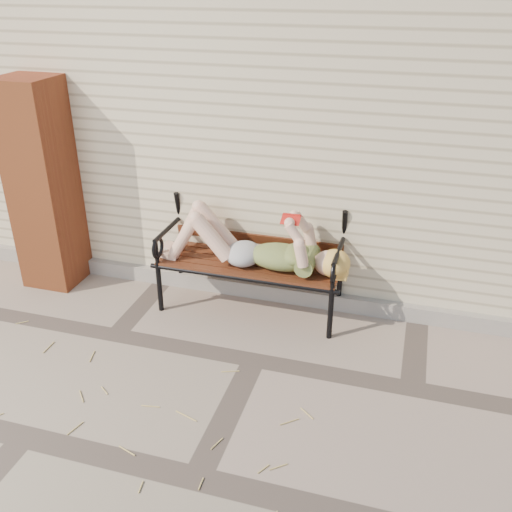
% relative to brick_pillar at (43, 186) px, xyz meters
% --- Properties ---
extents(ground, '(80.00, 80.00, 0.00)m').
position_rel_brick_pillar_xyz_m(ground, '(2.30, -0.75, -1.00)').
color(ground, gray).
rests_on(ground, ground).
extents(house_wall, '(8.00, 4.00, 3.00)m').
position_rel_brick_pillar_xyz_m(house_wall, '(2.30, 2.25, 0.50)').
color(house_wall, beige).
rests_on(house_wall, ground).
extents(foundation_strip, '(8.00, 0.10, 0.15)m').
position_rel_brick_pillar_xyz_m(foundation_strip, '(2.30, 0.22, -0.93)').
color(foundation_strip, gray).
rests_on(foundation_strip, ground).
extents(brick_pillar, '(0.50, 0.50, 2.00)m').
position_rel_brick_pillar_xyz_m(brick_pillar, '(0.00, 0.00, 0.00)').
color(brick_pillar, '#A64E25').
rests_on(brick_pillar, ground).
extents(garden_bench, '(1.78, 0.71, 1.15)m').
position_rel_brick_pillar_xyz_m(garden_bench, '(2.04, 0.09, -0.35)').
color(garden_bench, black).
rests_on(garden_bench, ground).
extents(reading_woman, '(1.68, 0.38, 0.53)m').
position_rel_brick_pillar_xyz_m(reading_woman, '(2.06, -0.05, -0.31)').
color(reading_woman, '#093342').
rests_on(reading_woman, ground).
extents(straw_scatter, '(2.49, 1.82, 0.01)m').
position_rel_brick_pillar_xyz_m(straw_scatter, '(1.69, -1.65, -0.99)').
color(straw_scatter, tan).
rests_on(straw_scatter, ground).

